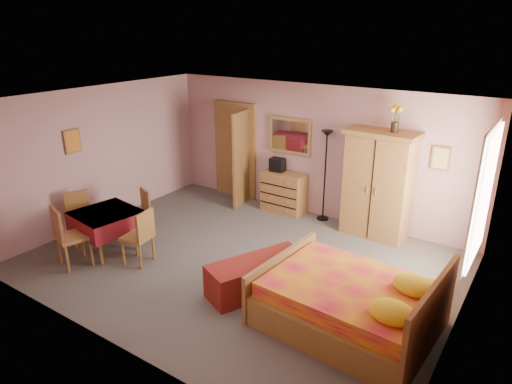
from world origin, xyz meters
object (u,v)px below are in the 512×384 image
Objects in this scene: stereo at (277,165)px; dining_table at (108,231)px; sunflower_vase at (396,118)px; chair_west at (81,219)px; wardrobe at (378,185)px; chair_north at (137,214)px; wall_mirror at (290,136)px; chair_south at (73,236)px; bed at (348,290)px; bench at (257,275)px; floor_lamp at (325,176)px; chest_of_drawers at (284,192)px; chair_east at (137,236)px.

dining_table is at bearing -113.72° from stereo.
sunflower_vase is 0.52× the size of chair_west.
wardrobe is (2.13, -0.07, 0.01)m from stereo.
chair_north is at bearing -119.03° from stereo.
wall_mirror is 0.64m from stereo.
chair_west is at bearing -174.84° from dining_table.
dining_table is at bearing 104.97° from chair_south.
wardrobe is at bearing 107.40° from bed.
chair_west is at bearing -172.78° from bench.
wardrobe is 4.75m from dining_table.
chair_north is at bearing -122.51° from wall_mirror.
wardrobe is at bearing -178.18° from sunflower_vase.
wall_mirror reaches higher than floor_lamp.
chest_of_drawers is at bearing -178.47° from wardrobe.
chest_of_drawers is 0.97× the size of chair_west.
wardrobe is 1.90× the size of chair_south.
stereo is 3.54m from dining_table.
stereo is 3.22m from bench.
wall_mirror reaches higher than chair_south.
bed is (2.62, -2.81, 0.08)m from chest_of_drawers.
wall_mirror is (0.00, 0.21, 1.14)m from chest_of_drawers.
stereo is (-0.17, 0.03, 0.55)m from chest_of_drawers.
wardrobe is at bearing -1.84° from stereo.
chair_south is at bearing 110.20° from chair_north.
chair_south reaches higher than chair_west.
wardrobe reaches higher than wall_mirror.
wall_mirror is at bearing 64.96° from dining_table.
bench is 1.52× the size of dining_table.
sunflower_vase is 0.32× the size of bench.
floor_lamp is 3.81× the size of sunflower_vase.
dining_table is (-1.40, -3.19, -0.61)m from stereo.
wall_mirror is 0.90× the size of chair_south.
dining_table is 0.74m from chair_east.
stereo is at bearing 66.28° from dining_table.
floor_lamp reaches higher than chair_south.
bed reaches higher than chair_east.
chair_west is 0.99× the size of chair_east.
chest_of_drawers is 0.45× the size of wardrobe.
sunflower_vase is at bearing -0.65° from chest_of_drawers.
floor_lamp is 4.10m from dining_table.
chest_of_drawers is 1.16m from wall_mirror.
chair_north is at bearing 174.19° from bench.
chest_of_drawers is 2.78m from sunflower_vase.
bed is at bearing -80.24° from sunflower_vase.
chair_east is (-0.67, -3.20, -0.51)m from stereo.
wardrobe is at bearing -123.70° from chair_north.
stereo is 3.31m from chair_east.
bench is (1.39, -2.82, -0.72)m from stereo.
wall_mirror is at bearing 112.12° from bench.
chest_of_drawers is 0.60× the size of bench.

